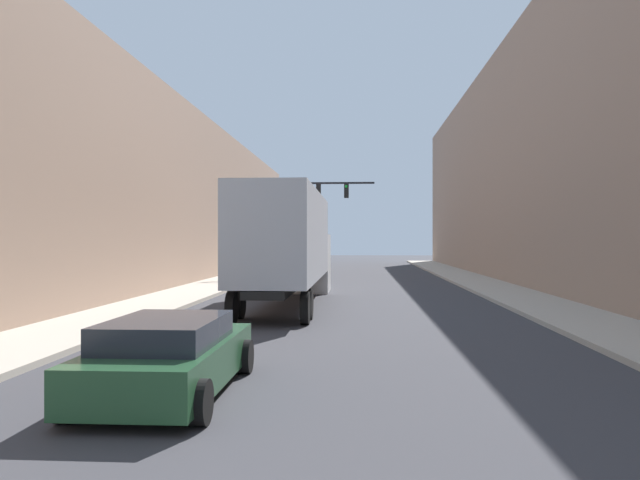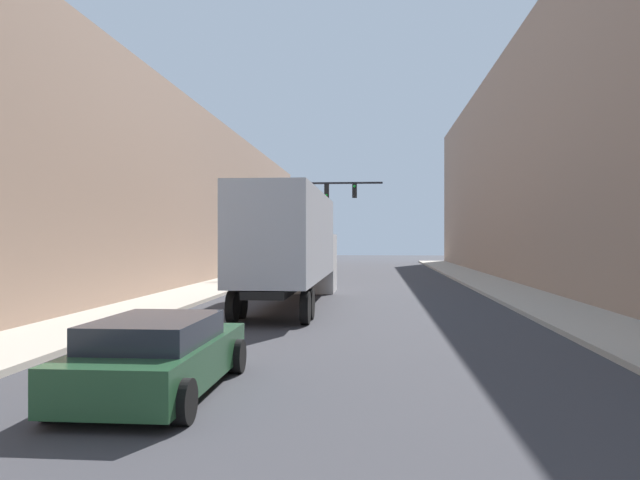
% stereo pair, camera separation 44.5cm
% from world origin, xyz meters
% --- Properties ---
extents(sidewalk_right, '(2.92, 80.00, 0.15)m').
position_xyz_m(sidewalk_right, '(7.35, 30.00, 0.07)').
color(sidewalk_right, '#B2A899').
rests_on(sidewalk_right, ground).
extents(sidewalk_left, '(2.92, 80.00, 0.15)m').
position_xyz_m(sidewalk_left, '(-7.35, 30.00, 0.07)').
color(sidewalk_left, '#B2A899').
rests_on(sidewalk_left, ground).
extents(building_right, '(6.00, 80.00, 14.14)m').
position_xyz_m(building_right, '(11.81, 30.00, 7.07)').
color(building_right, '#997A66').
rests_on(building_right, ground).
extents(building_left, '(6.00, 80.00, 10.09)m').
position_xyz_m(building_left, '(-11.81, 30.00, 5.05)').
color(building_left, '#997A66').
rests_on(building_left, ground).
extents(semi_truck, '(2.52, 14.36, 4.29)m').
position_xyz_m(semi_truck, '(-2.24, 22.65, 2.39)').
color(semi_truck, '#B2B7C1').
rests_on(semi_truck, ground).
extents(sedan_car, '(2.13, 4.65, 1.27)m').
position_xyz_m(sedan_car, '(-2.63, 8.37, 0.63)').
color(sedan_car, '#234C2D').
rests_on(sedan_car, ground).
extents(traffic_signal_gantry, '(7.28, 0.35, 6.49)m').
position_xyz_m(traffic_signal_gantry, '(-3.77, 38.32, 4.67)').
color(traffic_signal_gantry, black).
rests_on(traffic_signal_gantry, ground).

